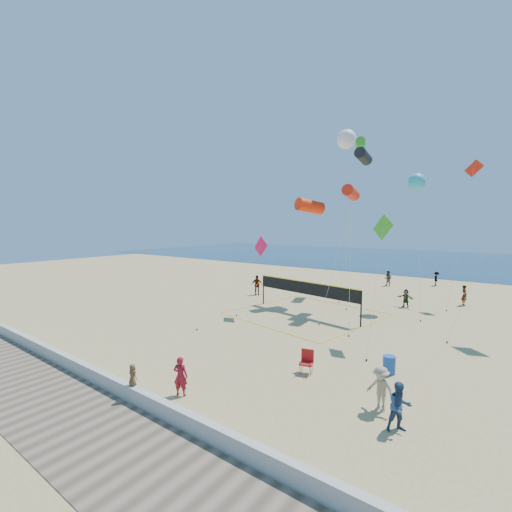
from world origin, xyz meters
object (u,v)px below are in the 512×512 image
Objects in this scene: camp_chair at (307,360)px; trash_barrel at (389,365)px; woman at (181,376)px; volleyball_net at (306,292)px.

trash_barrel is at bearing 20.98° from camp_chair.
woman is at bearing -131.11° from trash_barrel.
woman is 1.93× the size of trash_barrel.
woman is 5.74m from camp_chair.
trash_barrel is (3.07, 2.17, -0.20)m from camp_chair.
volleyball_net is (-4.96, 9.19, 1.12)m from camp_chair.
woman reaches higher than camp_chair.
camp_chair is 10.50m from volleyball_net.
woman reaches higher than trash_barrel.
volleyball_net reaches higher than camp_chair.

